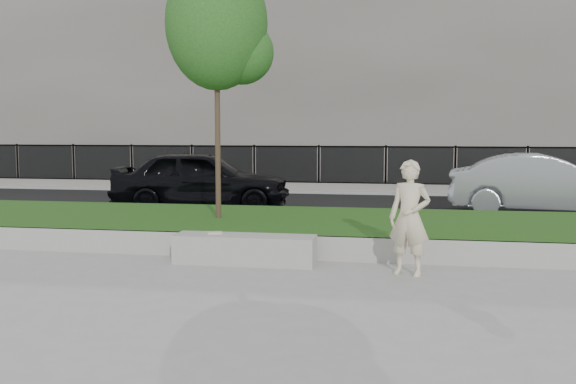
% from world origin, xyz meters
% --- Properties ---
extents(ground, '(90.00, 90.00, 0.00)m').
position_xyz_m(ground, '(0.00, 0.00, 0.00)').
color(ground, gray).
rests_on(ground, ground).
extents(grass_bank, '(34.00, 4.00, 0.40)m').
position_xyz_m(grass_bank, '(0.00, 3.00, 0.20)').
color(grass_bank, black).
rests_on(grass_bank, ground).
extents(grass_kerb, '(34.00, 0.08, 0.40)m').
position_xyz_m(grass_kerb, '(0.00, 1.04, 0.20)').
color(grass_kerb, gray).
rests_on(grass_kerb, ground).
extents(street, '(34.00, 7.00, 0.04)m').
position_xyz_m(street, '(0.00, 8.50, 0.02)').
color(street, black).
rests_on(street, ground).
extents(far_pavement, '(34.00, 3.00, 0.12)m').
position_xyz_m(far_pavement, '(0.00, 13.00, 0.06)').
color(far_pavement, gray).
rests_on(far_pavement, ground).
extents(iron_fence, '(32.00, 0.30, 1.50)m').
position_xyz_m(iron_fence, '(0.00, 12.00, 0.54)').
color(iron_fence, slate).
rests_on(iron_fence, far_pavement).
extents(building_facade, '(34.00, 10.00, 10.00)m').
position_xyz_m(building_facade, '(0.00, 20.00, 5.00)').
color(building_facade, '#605A54').
rests_on(building_facade, ground).
extents(stone_bench, '(2.23, 0.56, 0.46)m').
position_xyz_m(stone_bench, '(-0.30, 0.59, 0.23)').
color(stone_bench, gray).
rests_on(stone_bench, ground).
extents(man, '(0.71, 0.58, 1.68)m').
position_xyz_m(man, '(2.25, 0.25, 0.84)').
color(man, beige).
rests_on(man, ground).
extents(book, '(0.27, 0.23, 0.03)m').
position_xyz_m(book, '(-0.80, 0.65, 0.47)').
color(book, beige).
rests_on(book, stone_bench).
extents(young_tree, '(2.04, 1.96, 5.00)m').
position_xyz_m(young_tree, '(-1.33, 2.94, 4.04)').
color(young_tree, '#38281C').
rests_on(young_tree, grass_bank).
extents(car_dark, '(4.76, 2.36, 1.56)m').
position_xyz_m(car_dark, '(-3.01, 6.87, 0.82)').
color(car_dark, black).
rests_on(car_dark, street).
extents(car_silver, '(4.64, 2.00, 1.49)m').
position_xyz_m(car_silver, '(5.55, 7.38, 0.78)').
color(car_silver, '#979A9F').
rests_on(car_silver, street).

